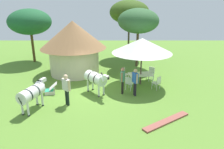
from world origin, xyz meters
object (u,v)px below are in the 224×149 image
at_px(patio_dining_table, 140,75).
at_px(guest_beside_umbrella, 135,80).
at_px(patio_chair_east_end, 129,83).
at_px(acacia_tree_behind_hut, 138,21).
at_px(zebra_nearest_camera, 95,79).
at_px(standing_watcher, 66,87).
at_px(acacia_tree_left_background, 129,12).
at_px(guest_behind_table, 122,78).
at_px(zebra_by_umbrella, 31,93).
at_px(acacia_tree_right_background, 29,22).
at_px(shade_umbrella, 141,45).
at_px(patio_chair_near_hut, 150,72).
at_px(striped_lounge_chair, 50,90).
at_px(patio_chair_west_end, 157,82).
at_px(thatched_hut, 73,44).
at_px(patio_chair_near_lawn, 124,73).

relative_size(patio_dining_table, guest_beside_umbrella, 1.02).
bearing_deg(patio_chair_east_end, acacia_tree_behind_hut, 118.33).
relative_size(zebra_nearest_camera, acacia_tree_behind_hut, 0.35).
relative_size(standing_watcher, acacia_tree_left_background, 0.32).
relative_size(guest_beside_umbrella, guest_behind_table, 1.01).
xyz_separation_m(zebra_by_umbrella, acacia_tree_behind_hut, (6.26, 7.78, 2.90)).
bearing_deg(acacia_tree_right_background, patio_dining_table, -31.92).
bearing_deg(shade_umbrella, patio_chair_near_hut, 48.48).
bearing_deg(acacia_tree_behind_hut, striped_lounge_chair, -136.05).
distance_m(guest_beside_umbrella, acacia_tree_behind_hut, 6.70).
bearing_deg(patio_dining_table, standing_watcher, -145.26).
relative_size(guest_beside_umbrella, acacia_tree_left_background, 0.31).
bearing_deg(striped_lounge_chair, patio_chair_west_end, -98.58).
bearing_deg(zebra_by_umbrella, patio_chair_near_hut, 51.93).
height_order(thatched_hut, acacia_tree_right_background, acacia_tree_right_background).
height_order(patio_chair_west_end, standing_watcher, standing_watcher).
xyz_separation_m(patio_chair_near_hut, guest_beside_umbrella, (-1.45, -2.82, 0.50)).
distance_m(striped_lounge_chair, zebra_nearest_camera, 2.91).
bearing_deg(standing_watcher, thatched_hut, 139.08).
distance_m(patio_dining_table, acacia_tree_right_background, 11.29).
relative_size(patio_chair_near_hut, acacia_tree_left_background, 0.16).
xyz_separation_m(patio_chair_near_hut, standing_watcher, (-5.27, -4.04, 0.54)).
bearing_deg(patio_chair_east_end, striped_lounge_chair, -134.39).
xyz_separation_m(patio_chair_east_end, acacia_tree_left_background, (0.55, 8.35, 3.86)).
xyz_separation_m(guest_beside_umbrella, guest_behind_table, (-0.73, 0.30, -0.01)).
bearing_deg(acacia_tree_left_background, patio_chair_near_hut, -79.39).
bearing_deg(zebra_by_umbrella, acacia_tree_right_background, 127.39).
distance_m(thatched_hut, patio_chair_east_end, 5.57).
height_order(thatched_hut, patio_chair_east_end, thatched_hut).
relative_size(patio_chair_west_end, guest_behind_table, 0.54).
height_order(patio_dining_table, patio_chair_west_end, patio_chair_west_end).
xyz_separation_m(guest_behind_table, acacia_tree_right_background, (-7.95, 7.29, 2.63)).
xyz_separation_m(shade_umbrella, acacia_tree_behind_hut, (0.20, 4.20, 1.16)).
bearing_deg(patio_chair_west_end, zebra_nearest_camera, 142.69).
height_order(shade_umbrella, guest_behind_table, shade_umbrella).
bearing_deg(acacia_tree_behind_hut, zebra_by_umbrella, -128.84).
relative_size(patio_chair_west_end, striped_lounge_chair, 1.01).
distance_m(thatched_hut, zebra_by_umbrella, 6.24).
relative_size(standing_watcher, acacia_tree_behind_hut, 0.36).
bearing_deg(acacia_tree_behind_hut, standing_watcher, -122.39).
relative_size(patio_chair_east_end, acacia_tree_right_background, 0.19).
xyz_separation_m(thatched_hut, patio_chair_near_lawn, (3.80, -1.60, -1.78)).
distance_m(zebra_by_umbrella, acacia_tree_left_background, 12.80).
bearing_deg(patio_dining_table, patio_chair_near_hut, 48.48).
bearing_deg(patio_chair_near_hut, shade_umbrella, 90.00).
bearing_deg(patio_chair_near_hut, zebra_by_umbrella, 74.92).
distance_m(patio_chair_west_end, guest_beside_umbrella, 1.84).
bearing_deg(zebra_by_umbrella, guest_beside_umbrella, 36.30).
xyz_separation_m(patio_chair_west_end, acacia_tree_left_background, (-1.26, 8.25, 3.86)).
bearing_deg(zebra_nearest_camera, patio_chair_west_end, 147.21).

